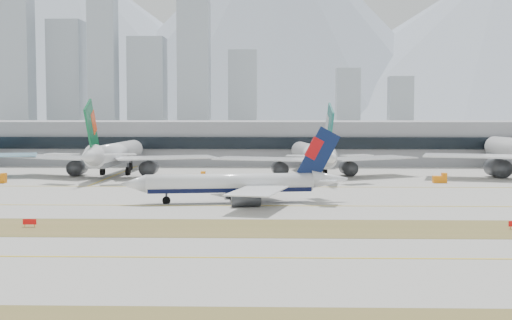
{
  "coord_description": "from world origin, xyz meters",
  "views": [
    {
      "loc": [
        2.19,
        -145.08,
        18.84
      ],
      "look_at": [
        -2.08,
        18.0,
        7.5
      ],
      "focal_mm": 50.0,
      "sensor_mm": 36.0,
      "label": 1
    }
  ],
  "objects_px": {
    "widebody_cathay": "(314,156)",
    "widebody_eva": "(114,155)",
    "terminal": "(269,142)",
    "taxiing_airliner": "(238,184)"
  },
  "relations": [
    {
      "from": "widebody_eva",
      "to": "widebody_cathay",
      "type": "bearing_deg",
      "value": -87.2
    },
    {
      "from": "taxiing_airliner",
      "to": "widebody_cathay",
      "type": "distance_m",
      "value": 63.63
    },
    {
      "from": "widebody_eva",
      "to": "terminal",
      "type": "distance_m",
      "value": 70.49
    },
    {
      "from": "widebody_cathay",
      "to": "widebody_eva",
      "type": "bearing_deg",
      "value": 82.86
    },
    {
      "from": "taxiing_airliner",
      "to": "widebody_eva",
      "type": "xyz_separation_m",
      "value": [
        -39.25,
        60.22,
        2.09
      ]
    },
    {
      "from": "taxiing_airliner",
      "to": "terminal",
      "type": "relative_size",
      "value": 0.17
    },
    {
      "from": "taxiing_airliner",
      "to": "widebody_eva",
      "type": "height_order",
      "value": "widebody_eva"
    },
    {
      "from": "taxiing_airliner",
      "to": "widebody_cathay",
      "type": "relative_size",
      "value": 0.8
    },
    {
      "from": "widebody_eva",
      "to": "terminal",
      "type": "bearing_deg",
      "value": -36.89
    },
    {
      "from": "terminal",
      "to": "widebody_cathay",
      "type": "bearing_deg",
      "value": -76.02
    }
  ]
}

